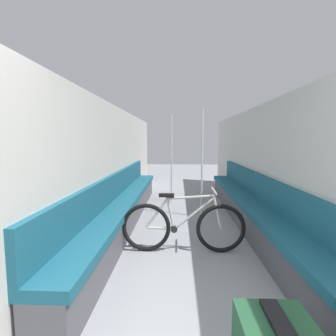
% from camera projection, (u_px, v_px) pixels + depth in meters
% --- Properties ---
extents(wall_left, '(0.10, 10.07, 2.09)m').
position_uv_depth(wall_left, '(108.00, 166.00, 4.39)').
color(wall_left, beige).
rests_on(wall_left, ground).
extents(wall_right, '(0.10, 10.07, 2.09)m').
position_uv_depth(wall_right, '(267.00, 167.00, 4.28)').
color(wall_right, beige).
rests_on(wall_right, ground).
extents(bench_seat_row_left, '(0.42, 5.65, 0.91)m').
position_uv_depth(bench_seat_row_left, '(124.00, 207.00, 4.55)').
color(bench_seat_row_left, '#4C4C51').
rests_on(bench_seat_row_left, ground).
extents(bench_seat_row_right, '(0.42, 5.65, 0.91)m').
position_uv_depth(bench_seat_row_right, '(250.00, 209.00, 4.46)').
color(bench_seat_row_right, '#4C4C51').
rests_on(bench_seat_row_right, ground).
extents(bicycle, '(1.64, 0.46, 0.84)m').
position_uv_depth(bicycle, '(183.00, 226.00, 3.46)').
color(bicycle, black).
rests_on(bicycle, ground).
extents(grab_pole_near, '(0.08, 0.08, 2.07)m').
position_uv_depth(grab_pole_near, '(172.00, 160.00, 6.27)').
color(grab_pole_near, gray).
rests_on(grab_pole_near, ground).
extents(grab_pole_far, '(0.08, 0.08, 2.07)m').
position_uv_depth(grab_pole_far, '(202.00, 165.00, 4.99)').
color(grab_pole_far, gray).
rests_on(grab_pole_far, ground).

